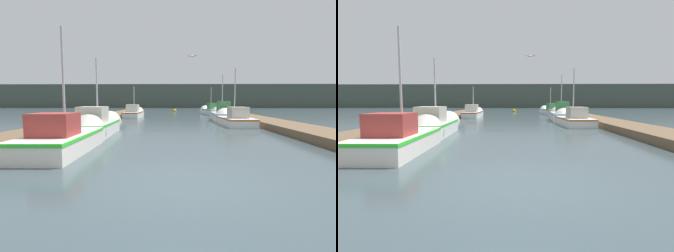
{
  "view_description": "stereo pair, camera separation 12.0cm",
  "coord_description": "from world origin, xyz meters",
  "views": [
    {
      "loc": [
        -0.23,
        -5.14,
        1.72
      ],
      "look_at": [
        -0.52,
        8.25,
        0.41
      ],
      "focal_mm": 28.0,
      "sensor_mm": 36.0,
      "label": 1
    },
    {
      "loc": [
        -0.11,
        -5.13,
        1.72
      ],
      "look_at": [
        -0.52,
        8.25,
        0.41
      ],
      "focal_mm": 28.0,
      "sensor_mm": 36.0,
      "label": 2
    }
  ],
  "objects": [
    {
      "name": "ground_plane",
      "position": [
        0.0,
        0.0,
        0.0
      ],
      "size": [
        200.0,
        200.0,
        0.0
      ],
      "color": "#38474C"
    },
    {
      "name": "dock_left",
      "position": [
        -6.42,
        16.0,
        0.19
      ],
      "size": [
        2.29,
        40.0,
        0.37
      ],
      "color": "brown",
      "rests_on": "ground_plane"
    },
    {
      "name": "dock_right",
      "position": [
        6.42,
        16.0,
        0.19
      ],
      "size": [
        2.29,
        40.0,
        0.37
      ],
      "color": "brown",
      "rests_on": "ground_plane"
    },
    {
      "name": "distant_shore_ridge",
      "position": [
        0.0,
        64.39,
        2.77
      ],
      "size": [
        120.0,
        16.0,
        5.53
      ],
      "color": "#424C42",
      "rests_on": "ground_plane"
    },
    {
      "name": "fishing_boat_0",
      "position": [
        -3.95,
        3.97,
        0.43
      ],
      "size": [
        1.8,
        5.07,
        4.65
      ],
      "rotation": [
        0.0,
        0.0,
        0.02
      ],
      "color": "silver",
      "rests_on": "ground_plane"
    },
    {
      "name": "fishing_boat_1",
      "position": [
        -4.12,
        8.4,
        0.46
      ],
      "size": [
        1.77,
        5.49,
        4.25
      ],
      "rotation": [
        0.0,
        0.0,
        0.04
      ],
      "color": "silver",
      "rests_on": "ground_plane"
    },
    {
      "name": "fishing_boat_2",
      "position": [
        3.96,
        13.56,
        0.39
      ],
      "size": [
        1.98,
        5.27,
        4.47
      ],
      "rotation": [
        0.0,
        0.0,
        0.04
      ],
      "color": "silver",
      "rests_on": "ground_plane"
    },
    {
      "name": "fishing_boat_3",
      "position": [
        4.04,
        18.33,
        0.48
      ],
      "size": [
        2.11,
        6.1,
        4.45
      ],
      "rotation": [
        0.0,
        0.0,
        -0.08
      ],
      "color": "silver",
      "rests_on": "ground_plane"
    },
    {
      "name": "fishing_boat_4",
      "position": [
        -4.33,
        22.05,
        0.42
      ],
      "size": [
        1.54,
        5.58,
        3.56
      ],
      "rotation": [
        0.0,
        0.0,
        -0.01
      ],
      "color": "silver",
      "rests_on": "ground_plane"
    },
    {
      "name": "fishing_boat_5",
      "position": [
        4.25,
        26.99,
        0.47
      ],
      "size": [
        2.06,
        6.28,
        3.65
      ],
      "rotation": [
        0.0,
        0.0,
        0.1
      ],
      "color": "silver",
      "rests_on": "ground_plane"
    },
    {
      "name": "mooring_piling_0",
      "position": [
        -5.52,
        28.61,
        0.62
      ],
      "size": [
        0.28,
        0.28,
        1.22
      ],
      "color": "#473523",
      "rests_on": "ground_plane"
    },
    {
      "name": "mooring_piling_1",
      "position": [
        5.35,
        28.07,
        0.48
      ],
      "size": [
        0.27,
        0.27,
        0.94
      ],
      "color": "#473523",
      "rests_on": "ground_plane"
    },
    {
      "name": "mooring_piling_2",
      "position": [
        -5.36,
        13.21,
        0.63
      ],
      "size": [
        0.26,
        0.26,
        1.26
      ],
      "color": "#473523",
      "rests_on": "ground_plane"
    },
    {
      "name": "channel_buoy",
      "position": [
        -0.11,
        34.34,
        0.16
      ],
      "size": [
        0.57,
        0.57,
        1.07
      ],
      "color": "gold",
      "rests_on": "ground_plane"
    },
    {
      "name": "seagull_lead",
      "position": [
        0.85,
        10.6,
        4.3
      ],
      "size": [
        0.56,
        0.3,
        0.12
      ],
      "rotation": [
        0.0,
        0.0,
        6.05
      ],
      "color": "white"
    }
  ]
}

